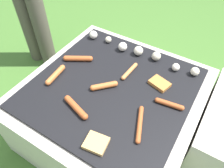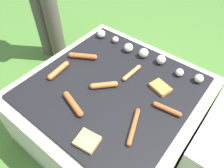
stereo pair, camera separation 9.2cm
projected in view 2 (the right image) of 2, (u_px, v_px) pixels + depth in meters
name	position (u px, v px, depth m)	size (l,w,h in m)	color
ground_plane	(112.00, 129.00, 1.47)	(14.00, 14.00, 0.00)	#3D6628
grill	(112.00, 110.00, 1.32)	(0.92, 0.92, 0.42)	#B2AA9E
sausage_back_left	(104.00, 85.00, 1.15)	(0.11, 0.12, 0.03)	#B7602D
sausage_mid_left	(73.00, 104.00, 1.07)	(0.17, 0.07, 0.03)	#A34C23
sausage_front_center	(83.00, 56.00, 1.31)	(0.16, 0.11, 0.03)	#A34C23
sausage_back_right	(167.00, 109.00, 1.05)	(0.15, 0.04, 0.03)	#A34C23
sausage_back_center	(134.00, 126.00, 0.98)	(0.09, 0.19, 0.02)	#A34C23
sausage_front_left	(59.00, 70.00, 1.23)	(0.04, 0.16, 0.03)	#B7602D
sausage_mid_right	(132.00, 73.00, 1.22)	(0.03, 0.16, 0.02)	#C6753D
bread_slice_center	(160.00, 87.00, 1.15)	(0.12, 0.10, 0.02)	#B27033
bread_slice_right	(87.00, 141.00, 0.93)	(0.11, 0.10, 0.02)	tan
mushroom_row	(143.00, 53.00, 1.32)	(0.73, 0.08, 0.06)	silver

